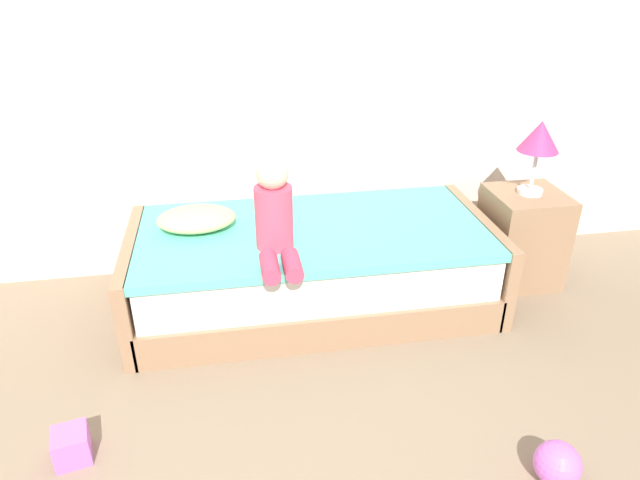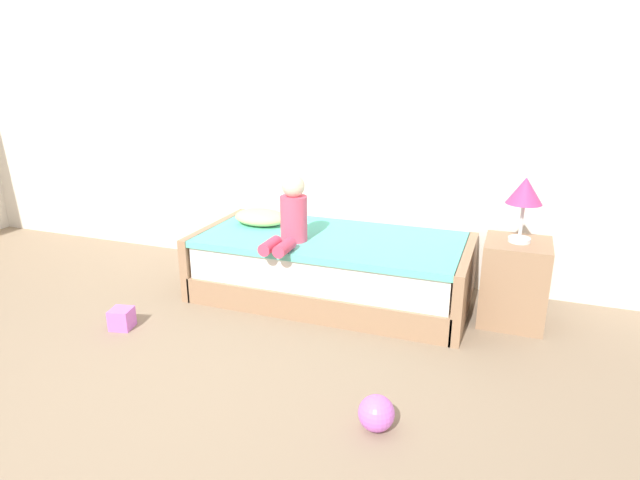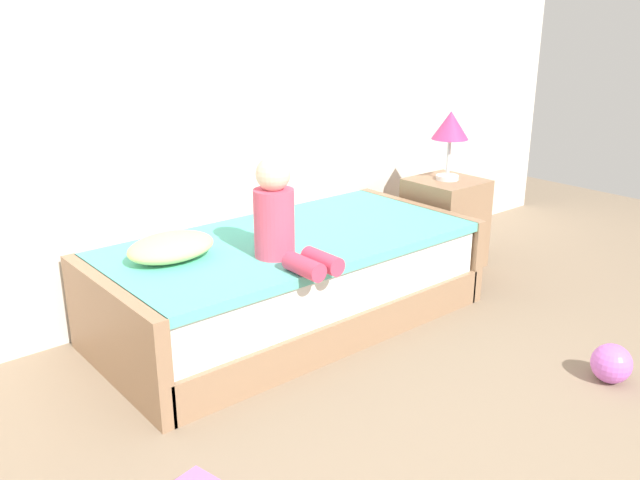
{
  "view_description": "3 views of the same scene",
  "coord_description": "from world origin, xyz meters",
  "px_view_note": "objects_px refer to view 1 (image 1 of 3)",
  "views": [
    {
      "loc": [
        0.06,
        -0.88,
        1.93
      ],
      "look_at": [
        0.52,
        1.75,
        0.55
      ],
      "focal_mm": 31.74,
      "sensor_mm": 36.0,
      "label": 1
    },
    {
      "loc": [
        1.81,
        -1.73,
        1.77
      ],
      "look_at": [
        0.52,
        1.75,
        0.55
      ],
      "focal_mm": 30.36,
      "sensor_mm": 36.0,
      "label": 2
    },
    {
      "loc": [
        -1.54,
        -0.7,
        1.64
      ],
      "look_at": [
        0.52,
        1.75,
        0.55
      ],
      "focal_mm": 37.34,
      "sensor_mm": 36.0,
      "label": 3
    }
  ],
  "objects_px": {
    "nightstand": "(521,237)",
    "pillow": "(196,219)",
    "table_lamp": "(539,140)",
    "bed": "(313,266)",
    "toy_block": "(72,446)",
    "child_figure": "(275,215)",
    "toy_ball": "(557,464)"
  },
  "relations": [
    {
      "from": "nightstand",
      "to": "pillow",
      "type": "height_order",
      "value": "pillow"
    },
    {
      "from": "table_lamp",
      "to": "bed",
      "type": "bearing_deg",
      "value": -177.98
    },
    {
      "from": "nightstand",
      "to": "toy_block",
      "type": "relative_size",
      "value": 4.18
    },
    {
      "from": "bed",
      "to": "child_figure",
      "type": "xyz_separation_m",
      "value": [
        -0.23,
        -0.23,
        0.46
      ]
    },
    {
      "from": "table_lamp",
      "to": "nightstand",
      "type": "bearing_deg",
      "value": 0.0
    },
    {
      "from": "bed",
      "to": "toy_ball",
      "type": "distance_m",
      "value": 1.66
    },
    {
      "from": "nightstand",
      "to": "table_lamp",
      "type": "height_order",
      "value": "table_lamp"
    },
    {
      "from": "bed",
      "to": "pillow",
      "type": "bearing_deg",
      "value": 171.28
    },
    {
      "from": "bed",
      "to": "toy_ball",
      "type": "height_order",
      "value": "bed"
    },
    {
      "from": "toy_ball",
      "to": "nightstand",
      "type": "bearing_deg",
      "value": 68.58
    },
    {
      "from": "pillow",
      "to": "nightstand",
      "type": "bearing_deg",
      "value": -1.5
    },
    {
      "from": "nightstand",
      "to": "table_lamp",
      "type": "bearing_deg",
      "value": 180.0
    },
    {
      "from": "nightstand",
      "to": "pillow",
      "type": "relative_size",
      "value": 1.36
    },
    {
      "from": "child_figure",
      "to": "nightstand",
      "type": "bearing_deg",
      "value": 9.89
    },
    {
      "from": "nightstand",
      "to": "pillow",
      "type": "bearing_deg",
      "value": 178.5
    },
    {
      "from": "bed",
      "to": "toy_ball",
      "type": "xyz_separation_m",
      "value": [
        0.76,
        -1.47,
        -0.15
      ]
    },
    {
      "from": "nightstand",
      "to": "child_figure",
      "type": "height_order",
      "value": "child_figure"
    },
    {
      "from": "bed",
      "to": "pillow",
      "type": "distance_m",
      "value": 0.73
    },
    {
      "from": "table_lamp",
      "to": "pillow",
      "type": "height_order",
      "value": "table_lamp"
    },
    {
      "from": "bed",
      "to": "child_figure",
      "type": "height_order",
      "value": "child_figure"
    },
    {
      "from": "bed",
      "to": "nightstand",
      "type": "relative_size",
      "value": 3.52
    },
    {
      "from": "nightstand",
      "to": "pillow",
      "type": "distance_m",
      "value": 2.02
    },
    {
      "from": "child_figure",
      "to": "toy_ball",
      "type": "distance_m",
      "value": 1.7
    },
    {
      "from": "bed",
      "to": "pillow",
      "type": "relative_size",
      "value": 4.8
    },
    {
      "from": "child_figure",
      "to": "pillow",
      "type": "bearing_deg",
      "value": 141.85
    },
    {
      "from": "toy_ball",
      "to": "toy_block",
      "type": "bearing_deg",
      "value": 166.93
    },
    {
      "from": "pillow",
      "to": "toy_block",
      "type": "distance_m",
      "value": 1.33
    },
    {
      "from": "toy_ball",
      "to": "toy_block",
      "type": "relative_size",
      "value": 1.3
    },
    {
      "from": "table_lamp",
      "to": "toy_ball",
      "type": "xyz_separation_m",
      "value": [
        -0.59,
        -1.52,
        -0.84
      ]
    },
    {
      "from": "table_lamp",
      "to": "toy_ball",
      "type": "relative_size",
      "value": 2.41
    },
    {
      "from": "bed",
      "to": "child_figure",
      "type": "relative_size",
      "value": 4.14
    },
    {
      "from": "child_figure",
      "to": "toy_block",
      "type": "distance_m",
      "value": 1.39
    }
  ]
}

